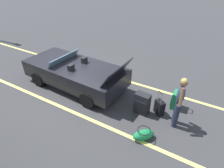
# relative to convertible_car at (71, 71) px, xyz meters

# --- Properties ---
(ground_plane) EXTENTS (80.00, 80.00, 0.00)m
(ground_plane) POSITION_rel_convertible_car_xyz_m (-0.20, 0.01, -0.59)
(ground_plane) COLOR #333335
(lot_line_near) EXTENTS (18.00, 0.12, 0.01)m
(lot_line_near) POSITION_rel_convertible_car_xyz_m (-0.20, -1.34, -0.59)
(lot_line_near) COLOR #EAE066
(lot_line_near) RESTS_ON ground_plane
(lot_line_mid) EXTENTS (18.00, 0.12, 0.01)m
(lot_line_mid) POSITION_rel_convertible_car_xyz_m (-0.20, 1.36, -0.59)
(lot_line_mid) COLOR #EAE066
(lot_line_mid) RESTS_ON ground_plane
(convertible_car) EXTENTS (4.29, 1.98, 1.50)m
(convertible_car) POSITION_rel_convertible_car_xyz_m (0.00, 0.00, 0.00)
(convertible_car) COLOR black
(convertible_car) RESTS_ON ground_plane
(suitcase_large_black) EXTENTS (0.50, 0.33, 0.74)m
(suitcase_large_black) POSITION_rel_convertible_car_xyz_m (-3.13, 0.20, -0.22)
(suitcase_large_black) COLOR black
(suitcase_large_black) RESTS_ON ground_plane
(suitcase_medium_bright) EXTENTS (0.26, 0.40, 0.98)m
(suitcase_medium_bright) POSITION_rel_convertible_car_xyz_m (-4.03, -0.62, -0.28)
(suitcase_medium_bright) COLOR #19723F
(suitcase_medium_bright) RESTS_ON ground_plane
(suitcase_small_carryon) EXTENTS (0.39, 0.37, 0.87)m
(suitcase_small_carryon) POSITION_rel_convertible_car_xyz_m (-3.66, -0.03, -0.34)
(suitcase_small_carryon) COLOR black
(suitcase_small_carryon) RESTS_ON ground_plane
(duffel_bag) EXTENTS (0.65, 0.68, 0.34)m
(duffel_bag) POSITION_rel_convertible_car_xyz_m (-3.62, 1.22, -0.43)
(duffel_bag) COLOR #19723F
(duffel_bag) RESTS_ON ground_plane
(traveler_person) EXTENTS (0.29, 0.61, 1.65)m
(traveler_person) POSITION_rel_convertible_car_xyz_m (-4.22, 0.20, 0.34)
(traveler_person) COLOR #1E2338
(traveler_person) RESTS_ON ground_plane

